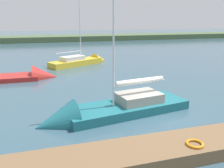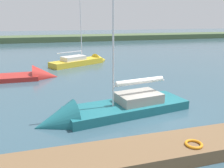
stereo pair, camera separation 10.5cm
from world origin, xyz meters
The scene contains 7 objects.
ground_plane centered at (0.00, 0.00, 0.00)m, with size 200.00×200.00×0.00m, color #385666.
far_shoreline centered at (0.00, -46.99, 0.00)m, with size 180.00×8.00×2.40m, color #4C603D.
dock_pier centered at (0.00, 4.25, 0.27)m, with size 26.49×1.87×0.53m, color brown.
life_ring_buoy centered at (0.28, 4.62, 0.58)m, with size 0.66×0.66×0.10m, color orange.
sailboat_far_right centered at (2.54, -0.12, 0.11)m, with size 8.71×3.55×9.89m.
sailboat_mid_channel centered at (8.58, -9.93, 0.11)m, with size 10.43×2.33×12.64m.
sailboat_outer_mooring centered at (1.03, -15.54, 0.19)m, with size 7.48×5.11×9.59m.
Camera 2 is at (5.32, 11.27, 5.04)m, focal length 37.77 mm.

